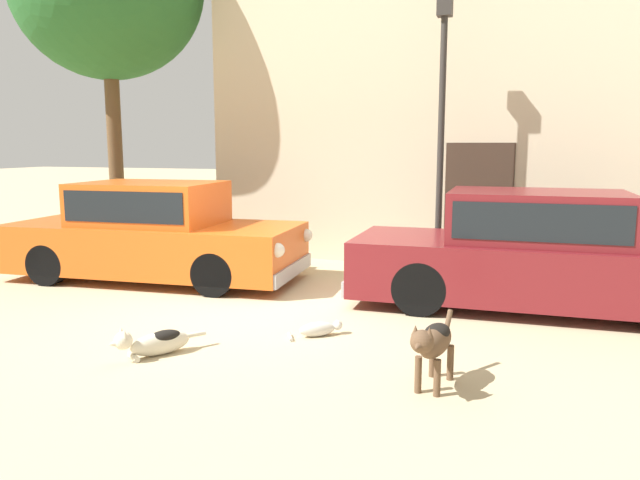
{
  "coord_description": "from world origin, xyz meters",
  "views": [
    {
      "loc": [
        3.16,
        -6.85,
        2.07
      ],
      "look_at": [
        0.83,
        0.2,
        0.9
      ],
      "focal_mm": 34.09,
      "sensor_mm": 36.0,
      "label": 1
    }
  ],
  "objects_px": {
    "parked_sedan_nearest": "(153,232)",
    "street_lamp": "(442,104)",
    "stray_dog_tan": "(155,342)",
    "parked_sedan_second": "(538,252)",
    "stray_cat": "(319,329)",
    "stray_dog_spotted": "(434,342)"
  },
  "relations": [
    {
      "from": "stray_dog_spotted",
      "to": "stray_dog_tan",
      "type": "height_order",
      "value": "stray_dog_spotted"
    },
    {
      "from": "street_lamp",
      "to": "parked_sedan_second",
      "type": "bearing_deg",
      "value": -46.0
    },
    {
      "from": "stray_dog_tan",
      "to": "street_lamp",
      "type": "relative_size",
      "value": 0.2
    },
    {
      "from": "parked_sedan_second",
      "to": "street_lamp",
      "type": "relative_size",
      "value": 1.14
    },
    {
      "from": "stray_dog_spotted",
      "to": "stray_cat",
      "type": "distance_m",
      "value": 1.77
    },
    {
      "from": "parked_sedan_nearest",
      "to": "stray_cat",
      "type": "height_order",
      "value": "parked_sedan_nearest"
    },
    {
      "from": "parked_sedan_nearest",
      "to": "parked_sedan_second",
      "type": "xyz_separation_m",
      "value": [
        5.59,
        0.03,
        -0.0
      ]
    },
    {
      "from": "parked_sedan_nearest",
      "to": "stray_dog_tan",
      "type": "relative_size",
      "value": 5.55
    },
    {
      "from": "parked_sedan_nearest",
      "to": "stray_dog_spotted",
      "type": "height_order",
      "value": "parked_sedan_nearest"
    },
    {
      "from": "street_lamp",
      "to": "stray_cat",
      "type": "bearing_deg",
      "value": -103.41
    },
    {
      "from": "stray_dog_spotted",
      "to": "stray_dog_tan",
      "type": "xyz_separation_m",
      "value": [
        -2.72,
        -0.05,
        -0.27
      ]
    },
    {
      "from": "parked_sedan_second",
      "to": "street_lamp",
      "type": "xyz_separation_m",
      "value": [
        -1.44,
        1.5,
        1.93
      ]
    },
    {
      "from": "parked_sedan_nearest",
      "to": "street_lamp",
      "type": "distance_m",
      "value": 4.82
    },
    {
      "from": "parked_sedan_second",
      "to": "stray_cat",
      "type": "height_order",
      "value": "parked_sedan_second"
    },
    {
      "from": "stray_dog_spotted",
      "to": "stray_dog_tan",
      "type": "relative_size",
      "value": 1.19
    },
    {
      "from": "parked_sedan_nearest",
      "to": "stray_cat",
      "type": "xyz_separation_m",
      "value": [
        3.33,
        -1.91,
        -0.66
      ]
    },
    {
      "from": "parked_sedan_second",
      "to": "stray_cat",
      "type": "relative_size",
      "value": 8.59
    },
    {
      "from": "parked_sedan_second",
      "to": "stray_dog_tan",
      "type": "xyz_separation_m",
      "value": [
        -3.61,
        -3.04,
        -0.59
      ]
    },
    {
      "from": "parked_sedan_second",
      "to": "stray_cat",
      "type": "xyz_separation_m",
      "value": [
        -2.26,
        -1.94,
        -0.65
      ]
    },
    {
      "from": "parked_sedan_nearest",
      "to": "street_lamp",
      "type": "height_order",
      "value": "street_lamp"
    },
    {
      "from": "stray_dog_tan",
      "to": "street_lamp",
      "type": "xyz_separation_m",
      "value": [
        2.17,
        4.54,
        2.53
      ]
    },
    {
      "from": "stray_dog_tan",
      "to": "stray_cat",
      "type": "distance_m",
      "value": 1.74
    }
  ]
}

